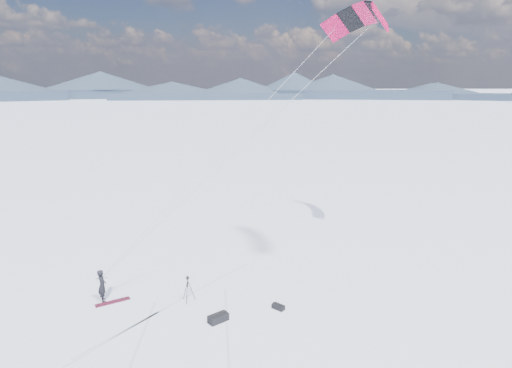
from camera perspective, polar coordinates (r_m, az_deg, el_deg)
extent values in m
plane|color=white|center=(21.33, -10.89, -16.75)|extent=(1800.00, 1800.00, 0.00)
cube|color=#182536|center=(334.58, 26.04, 10.51)|extent=(142.83, 132.24, 5.24)
cone|color=#182536|center=(334.53, 26.08, 10.95)|extent=(90.28, 90.28, 8.00)
cube|color=#182536|center=(337.20, 10.20, 11.62)|extent=(155.14, 103.25, 5.24)
cone|color=#182536|center=(337.15, 10.22, 12.06)|extent=(84.80, 84.80, 8.00)
cube|color=#182536|center=(338.50, -5.62, 11.77)|extent=(154.88, 65.89, 5.24)
cone|color=#182536|center=(338.45, -5.63, 12.21)|extent=(72.46, 72.46, 8.00)
cube|color=#182536|center=(338.39, -21.37, 10.94)|extent=(154.88, 65.89, 5.24)
cone|color=#182536|center=(338.34, -21.41, 11.39)|extent=(72.46, 72.46, 8.00)
cube|color=silver|center=(20.07, -20.67, -19.47)|extent=(3.52, 7.29, 0.01)
cube|color=silver|center=(21.88, -15.33, -16.17)|extent=(6.45, 7.79, 0.01)
cube|color=silver|center=(23.89, -10.98, -13.29)|extent=(11.66, 3.07, 0.01)
imported|color=black|center=(23.42, -19.67, -14.45)|extent=(0.54, 0.69, 1.66)
cube|color=maroon|center=(23.11, -18.56, -14.68)|extent=(1.69, 0.80, 0.04)
cylinder|color=black|center=(22.16, -8.58, -13.82)|extent=(0.39, 0.09, 1.11)
cylinder|color=black|center=(22.25, -9.38, -13.74)|extent=(0.26, 0.32, 1.11)
cylinder|color=black|center=(21.97, -9.19, -14.09)|extent=(0.17, 0.37, 1.11)
cylinder|color=black|center=(21.96, -9.09, -13.00)|extent=(0.04, 0.04, 0.35)
cube|color=black|center=(21.86, -9.11, -12.46)|extent=(0.08, 0.08, 0.05)
cube|color=black|center=(21.82, -9.12, -12.24)|extent=(0.14, 0.11, 0.10)
cylinder|color=black|center=(21.90, -9.14, -12.15)|extent=(0.07, 0.10, 0.07)
cube|color=black|center=(20.46, -5.06, -17.38)|extent=(1.02, 0.79, 0.35)
cylinder|color=black|center=(20.36, -5.07, -16.90)|extent=(0.83, 0.45, 0.09)
cube|color=black|center=(21.40, 2.99, -16.04)|extent=(0.61, 0.67, 0.23)
cylinder|color=black|center=(21.34, 2.99, -15.73)|extent=(0.41, 0.51, 0.07)
cube|color=#C30B42|center=(22.43, 16.22, 20.62)|extent=(1.41, 1.14, 1.52)
cube|color=black|center=(23.56, 15.63, 21.16)|extent=(1.15, 1.28, 1.29)
cube|color=#C30B42|center=(24.64, 14.33, 21.15)|extent=(1.06, 1.30, 1.03)
cube|color=black|center=(25.57, 12.55, 20.65)|extent=(1.32, 1.24, 1.29)
cube|color=#C30B42|center=(26.25, 10.51, 19.74)|extent=(1.55, 1.07, 1.52)
cylinder|color=gray|center=(20.70, -2.46, 4.50)|extent=(13.60, 1.22, 12.45)
cylinder|color=gray|center=(22.83, -3.94, 5.29)|extent=(13.26, 3.28, 12.45)
cylinder|color=black|center=(22.89, -19.91, -11.73)|extent=(0.55, 0.07, 0.03)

